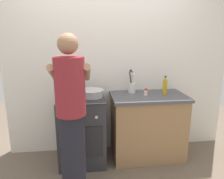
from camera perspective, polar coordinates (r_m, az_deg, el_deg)
The scene contains 10 objects.
ground at distance 3.06m, azimuth -0.70°, elevation -19.09°, with size 6.00×6.00×0.00m, color #6B5B4C.
back_wall at distance 3.11m, azimuth 1.91°, elevation 6.26°, with size 3.20×0.10×2.50m.
countertop at distance 3.07m, azimuth 9.36°, elevation -9.54°, with size 1.00×0.60×0.90m.
stove_range at distance 2.96m, azimuth -7.91°, elevation -10.49°, with size 0.60×0.62×0.90m.
pot at distance 2.78m, azimuth -11.15°, elevation -0.84°, with size 0.24×0.18×0.14m.
mixing_bowl at distance 2.80m, azimuth -5.39°, elevation -0.88°, with size 0.31×0.31×0.10m.
utensil_crock at distance 2.99m, azimuth 5.30°, elevation 1.02°, with size 0.10×0.10×0.33m.
spice_bottle at distance 2.89m, azimuth 8.95°, elevation -0.72°, with size 0.04×0.04×0.09m.
oil_bottle at distance 3.00m, azimuth 13.83°, elevation 0.79°, with size 0.06×0.06×0.25m.
person at distance 2.24m, azimuth -10.68°, elevation -7.44°, with size 0.41×0.50×1.70m.
Camera 1 is at (-0.28, -2.54, 1.67)m, focal length 34.53 mm.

